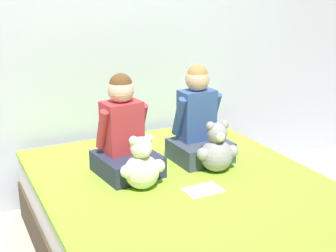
{
  "coord_description": "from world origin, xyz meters",
  "views": [
    {
      "loc": [
        -1.18,
        -2.17,
        1.62
      ],
      "look_at": [
        0.0,
        0.21,
        0.77
      ],
      "focal_mm": 50.0,
      "sensor_mm": 36.0,
      "label": 1
    }
  ],
  "objects_px": {
    "bed": "(184,220)",
    "child_on_right": "(198,124)",
    "teddy_bear_held_by_right_child": "(217,150)",
    "child_on_left": "(124,136)",
    "teddy_bear_held_by_left_child": "(142,166)",
    "sign_card": "(203,190)"
  },
  "relations": [
    {
      "from": "bed",
      "to": "child_on_right",
      "type": "height_order",
      "value": "child_on_right"
    },
    {
      "from": "bed",
      "to": "teddy_bear_held_by_right_child",
      "type": "height_order",
      "value": "teddy_bear_held_by_right_child"
    },
    {
      "from": "bed",
      "to": "child_on_left",
      "type": "bearing_deg",
      "value": 130.59
    },
    {
      "from": "child_on_right",
      "to": "teddy_bear_held_by_right_child",
      "type": "bearing_deg",
      "value": -92.03
    },
    {
      "from": "child_on_right",
      "to": "teddy_bear_held_by_right_child",
      "type": "distance_m",
      "value": 0.25
    },
    {
      "from": "teddy_bear_held_by_left_child",
      "to": "sign_card",
      "type": "distance_m",
      "value": 0.37
    },
    {
      "from": "bed",
      "to": "child_on_right",
      "type": "distance_m",
      "value": 0.62
    },
    {
      "from": "teddy_bear_held_by_left_child",
      "to": "teddy_bear_held_by_right_child",
      "type": "distance_m",
      "value": 0.5
    },
    {
      "from": "teddy_bear_held_by_right_child",
      "to": "sign_card",
      "type": "distance_m",
      "value": 0.32
    },
    {
      "from": "bed",
      "to": "teddy_bear_held_by_right_child",
      "type": "bearing_deg",
      "value": 13.8
    },
    {
      "from": "child_on_left",
      "to": "teddy_bear_held_by_right_child",
      "type": "distance_m",
      "value": 0.56
    },
    {
      "from": "teddy_bear_held_by_right_child",
      "to": "child_on_left",
      "type": "bearing_deg",
      "value": 166.48
    },
    {
      "from": "child_on_left",
      "to": "sign_card",
      "type": "xyz_separation_m",
      "value": [
        0.29,
        -0.43,
        -0.23
      ]
    },
    {
      "from": "bed",
      "to": "child_on_right",
      "type": "bearing_deg",
      "value": 48.77
    },
    {
      "from": "child_on_left",
      "to": "teddy_bear_held_by_right_child",
      "type": "bearing_deg",
      "value": -31.28
    },
    {
      "from": "bed",
      "to": "sign_card",
      "type": "bearing_deg",
      "value": -72.76
    },
    {
      "from": "teddy_bear_held_by_right_child",
      "to": "sign_card",
      "type": "xyz_separation_m",
      "value": [
        -0.21,
        -0.2,
        -0.13
      ]
    },
    {
      "from": "bed",
      "to": "sign_card",
      "type": "height_order",
      "value": "sign_card"
    },
    {
      "from": "bed",
      "to": "child_on_right",
      "type": "xyz_separation_m",
      "value": [
        0.25,
        0.29,
        0.48
      ]
    },
    {
      "from": "child_on_left",
      "to": "teddy_bear_held_by_left_child",
      "type": "xyz_separation_m",
      "value": [
        0.0,
        -0.25,
        -0.1
      ]
    },
    {
      "from": "bed",
      "to": "sign_card",
      "type": "relative_size",
      "value": 9.15
    },
    {
      "from": "child_on_right",
      "to": "teddy_bear_held_by_right_child",
      "type": "height_order",
      "value": "child_on_right"
    }
  ]
}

